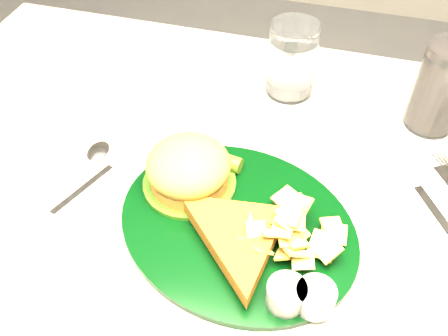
# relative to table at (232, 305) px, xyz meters

# --- Properties ---
(table) EXTENTS (1.20, 0.80, 0.75)m
(table) POSITION_rel_table_xyz_m (0.00, 0.00, 0.00)
(table) COLOR #AAA59A
(table) RESTS_ON ground
(dinner_plate) EXTENTS (0.42, 0.38, 0.08)m
(dinner_plate) POSITION_rel_table_xyz_m (0.03, -0.08, 0.41)
(dinner_plate) COLOR black
(dinner_plate) RESTS_ON table
(water_glass) EXTENTS (0.11, 0.11, 0.13)m
(water_glass) POSITION_rel_table_xyz_m (0.04, 0.24, 0.44)
(water_glass) COLOR silver
(water_glass) RESTS_ON table
(cola_glass) EXTENTS (0.09, 0.09, 0.15)m
(cola_glass) POSITION_rel_table_xyz_m (0.28, 0.22, 0.45)
(cola_glass) COLOR black
(cola_glass) RESTS_ON table
(fork_napkin) EXTENTS (0.23, 0.24, 0.01)m
(fork_napkin) POSITION_rel_table_xyz_m (0.30, 0.01, 0.38)
(fork_napkin) COLOR silver
(fork_napkin) RESTS_ON table
(spoon) EXTENTS (0.10, 0.16, 0.01)m
(spoon) POSITION_rel_table_xyz_m (-0.21, -0.08, 0.38)
(spoon) COLOR silver
(spoon) RESTS_ON table
(wrapped_straw) EXTENTS (0.22, 0.20, 0.01)m
(wrapped_straw) POSITION_rel_table_xyz_m (-0.02, 0.09, 0.38)
(wrapped_straw) COLOR white
(wrapped_straw) RESTS_ON table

